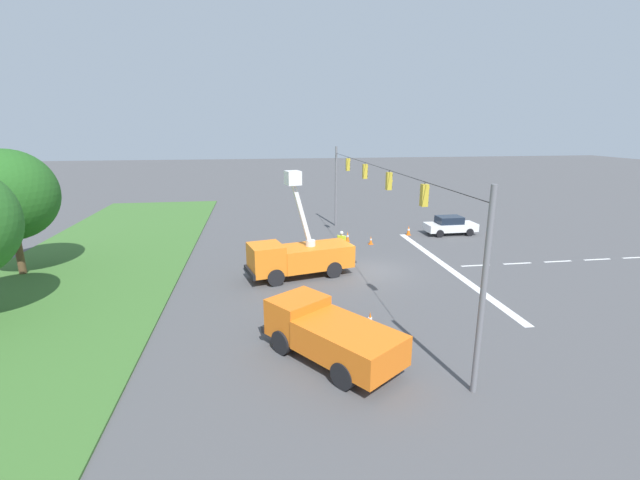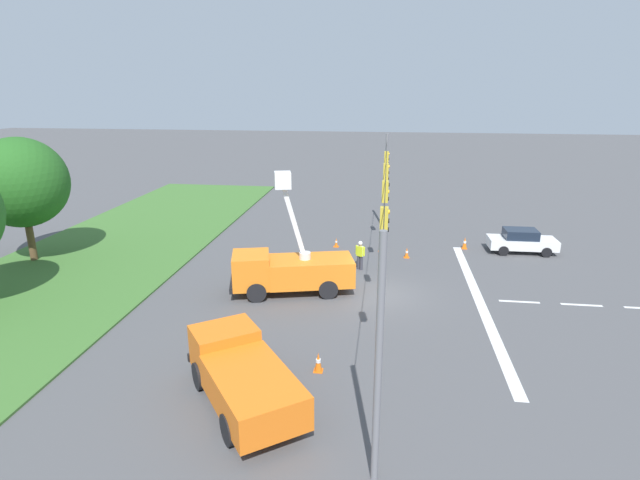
% 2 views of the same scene
% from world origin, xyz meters
% --- Properties ---
extents(ground_plane, '(200.00, 200.00, 0.00)m').
position_xyz_m(ground_plane, '(0.00, 0.00, 0.00)').
color(ground_plane, '#4C4C4F').
extents(grass_verge, '(56.00, 12.00, 0.10)m').
position_xyz_m(grass_verge, '(0.00, 18.00, 0.05)').
color(grass_verge, '#3D6B2D').
rests_on(grass_verge, ground).
extents(lane_markings, '(17.60, 15.25, 0.01)m').
position_xyz_m(lane_markings, '(0.00, -6.47, 0.00)').
color(lane_markings, silver).
rests_on(lane_markings, ground).
extents(signal_gantry, '(26.20, 0.33, 7.20)m').
position_xyz_m(signal_gantry, '(0.06, -0.00, 4.58)').
color(signal_gantry, slate).
rests_on(signal_gantry, ground).
extents(tree_east, '(5.50, 5.38, 7.68)m').
position_xyz_m(tree_east, '(2.48, 21.68, 4.97)').
color(tree_east, brown).
rests_on(tree_east, ground).
extents(utility_truck_bucket_lift, '(3.75, 6.78, 6.43)m').
position_xyz_m(utility_truck_bucket_lift, '(-0.33, 4.79, 1.36)').
color(utility_truck_bucket_lift, orange).
rests_on(utility_truck_bucket_lift, ground).
extents(utility_truck_support_near, '(6.13, 5.35, 2.04)m').
position_xyz_m(utility_truck_support_near, '(-10.09, 4.59, 1.11)').
color(utility_truck_support_near, orange).
rests_on(utility_truck_support_near, ground).
extents(sedan_white, '(1.98, 4.33, 1.56)m').
position_xyz_m(sedan_white, '(8.32, -9.02, 0.79)').
color(sedan_white, white).
rests_on(sedan_white, ground).
extents(road_worker, '(0.42, 0.57, 1.77)m').
position_xyz_m(road_worker, '(3.66, 1.33, 1.00)').
color(road_worker, '#383842').
rests_on(road_worker, ground).
extents(traffic_cone_foreground_left, '(0.36, 0.36, 0.83)m').
position_xyz_m(traffic_cone_foreground_left, '(7.22, 0.11, 0.41)').
color(traffic_cone_foreground_left, orange).
rests_on(traffic_cone_foreground_left, ground).
extents(traffic_cone_mid_left, '(0.36, 0.36, 0.80)m').
position_xyz_m(traffic_cone_mid_left, '(-7.76, 2.28, 0.40)').
color(traffic_cone_mid_left, orange).
rests_on(traffic_cone_mid_left, ground).
extents(traffic_cone_mid_right, '(0.36, 0.36, 0.63)m').
position_xyz_m(traffic_cone_mid_right, '(7.86, 3.17, 0.30)').
color(traffic_cone_mid_right, orange).
rests_on(traffic_cone_mid_right, ground).
extents(traffic_cone_near_bucket, '(0.36, 0.36, 0.82)m').
position_xyz_m(traffic_cone_near_bucket, '(8.58, -5.46, 0.41)').
color(traffic_cone_near_bucket, orange).
rests_on(traffic_cone_near_bucket, ground).
extents(traffic_cone_lane_edge_a, '(0.36, 0.36, 0.68)m').
position_xyz_m(traffic_cone_lane_edge_a, '(6.20, -1.52, 0.33)').
color(traffic_cone_lane_edge_a, orange).
rests_on(traffic_cone_lane_edge_a, ground).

